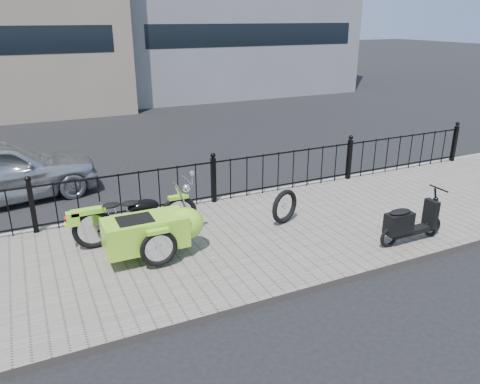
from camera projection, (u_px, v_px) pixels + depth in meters
name	position (u px, v px, depth m)	size (l,w,h in m)	color
ground	(240.00, 230.00, 8.88)	(120.00, 120.00, 0.00)	black
sidewalk	(252.00, 238.00, 8.43)	(30.00, 3.80, 0.12)	#6B625A
curb	(212.00, 202.00, 10.07)	(30.00, 0.10, 0.12)	gray
iron_fence	(214.00, 181.00, 9.77)	(14.11, 0.11, 1.08)	black
motorcycle_sidecar	(154.00, 227.00, 7.62)	(2.28, 1.48, 0.98)	black
scooter	(408.00, 223.00, 8.02)	(1.36, 0.40, 0.92)	black
spare_tire	(285.00, 207.00, 8.80)	(0.67, 0.67, 0.10)	black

